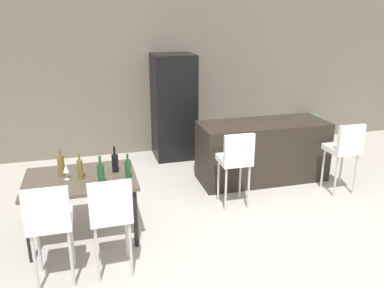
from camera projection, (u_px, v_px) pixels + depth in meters
The scene contains 16 objects.
ground_plane at pixel (258, 218), 5.02m from camera, with size 10.00×10.00×0.00m, color #ADA89E.
back_wall at pixel (196, 72), 7.27m from camera, with size 10.00×0.12×2.90m, color #665B51.
kitchen_island at pixel (262, 151), 6.08m from camera, with size 1.97×0.76×0.92m, color black.
bar_chair_left at pixel (236, 158), 5.12m from camera, with size 0.41×0.41×1.05m.
bar_chair_middle at pixel (345, 147), 5.52m from camera, with size 0.40×0.40×1.05m.
dining_table at pixel (81, 183), 4.42m from camera, with size 1.23×0.90×0.74m.
dining_chair_near at pixel (49, 219), 3.60m from camera, with size 0.40×0.40×1.05m.
dining_chair_far at pixel (111, 211), 3.74m from camera, with size 0.41×0.41×1.05m.
wine_bottle_inner at pixel (61, 165), 4.41m from camera, with size 0.08×0.08×0.32m.
wine_bottle_corner at pixel (101, 174), 4.20m from camera, with size 0.07×0.07×0.32m.
wine_bottle_middle at pixel (128, 169), 4.37m from camera, with size 0.07×0.07×0.28m.
wine_bottle_right at pixel (115, 163), 4.53m from camera, with size 0.08×0.08×0.31m.
wine_bottle_near at pixel (80, 169), 4.33m from camera, with size 0.06×0.06×0.30m.
wine_glass_left at pixel (66, 169), 4.32m from camera, with size 0.07×0.07×0.17m.
refrigerator at pixel (174, 107), 6.91m from camera, with size 0.72×0.68×1.84m, color black.
potted_plant at pixel (313, 126), 7.78m from camera, with size 0.42×0.42×0.62m.
Camera 1 is at (-1.98, -4.07, 2.50)m, focal length 36.55 mm.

